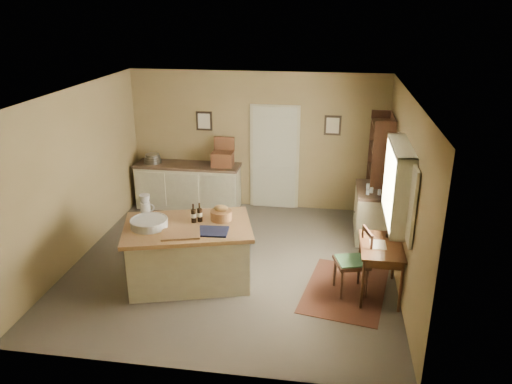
% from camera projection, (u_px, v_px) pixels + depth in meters
% --- Properties ---
extents(ground, '(5.00, 5.00, 0.00)m').
position_uv_depth(ground, '(234.00, 263.00, 7.96)').
color(ground, '#62584B').
rests_on(ground, ground).
extents(wall_back, '(5.00, 0.10, 2.70)m').
position_uv_depth(wall_back, '(257.00, 141.00, 9.78)').
color(wall_back, olive).
rests_on(wall_back, ground).
extents(wall_front, '(5.00, 0.10, 2.70)m').
position_uv_depth(wall_front, '(185.00, 265.00, 5.17)').
color(wall_front, olive).
rests_on(wall_front, ground).
extents(wall_left, '(0.10, 5.00, 2.70)m').
position_uv_depth(wall_left, '(76.00, 176.00, 7.83)').
color(wall_left, olive).
rests_on(wall_left, ground).
extents(wall_right, '(0.10, 5.00, 2.70)m').
position_uv_depth(wall_right, '(404.00, 193.00, 7.12)').
color(wall_right, olive).
rests_on(wall_right, ground).
extents(ceiling, '(5.00, 5.00, 0.00)m').
position_uv_depth(ceiling, '(231.00, 94.00, 7.00)').
color(ceiling, silver).
rests_on(ceiling, wall_back).
extents(door, '(0.97, 0.06, 2.11)m').
position_uv_depth(door, '(274.00, 157.00, 9.81)').
color(door, beige).
rests_on(door, ground).
extents(framed_prints, '(2.82, 0.02, 0.38)m').
position_uv_depth(framed_prints, '(267.00, 123.00, 9.60)').
color(framed_prints, black).
rests_on(framed_prints, ground).
extents(window, '(0.25, 1.99, 1.12)m').
position_uv_depth(window, '(401.00, 184.00, 6.88)').
color(window, beige).
rests_on(window, ground).
extents(work_island, '(2.06, 1.63, 1.20)m').
position_uv_depth(work_island, '(188.00, 252.00, 7.30)').
color(work_island, beige).
rests_on(work_island, ground).
extents(sideboard, '(2.08, 0.59, 1.18)m').
position_uv_depth(sideboard, '(189.00, 184.00, 10.01)').
color(sideboard, beige).
rests_on(sideboard, ground).
extents(rug, '(1.37, 1.77, 0.01)m').
position_uv_depth(rug, '(345.00, 290.00, 7.22)').
color(rug, '#461F15').
rests_on(rug, ground).
extents(writing_desk, '(0.58, 0.95, 0.82)m').
position_uv_depth(writing_desk, '(381.00, 251.00, 6.92)').
color(writing_desk, '#391F10').
rests_on(writing_desk, ground).
extents(desk_chair, '(0.54, 0.54, 0.95)m').
position_uv_depth(desk_chair, '(352.00, 263.00, 7.01)').
color(desk_chair, black).
rests_on(desk_chair, ground).
extents(right_cabinet, '(0.56, 1.01, 0.99)m').
position_uv_depth(right_cabinet, '(371.00, 213.00, 8.72)').
color(right_cabinet, beige).
rests_on(right_cabinet, ground).
extents(shelving_unit, '(0.35, 0.94, 2.08)m').
position_uv_depth(shelving_unit, '(381.00, 173.00, 8.91)').
color(shelving_unit, black).
rests_on(shelving_unit, ground).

